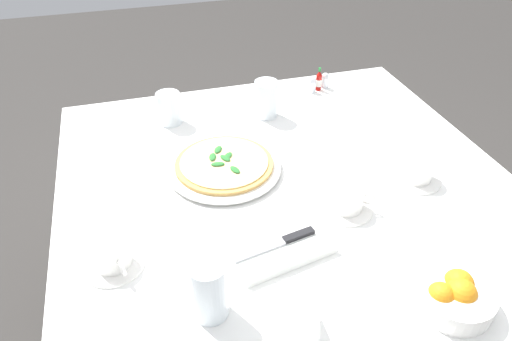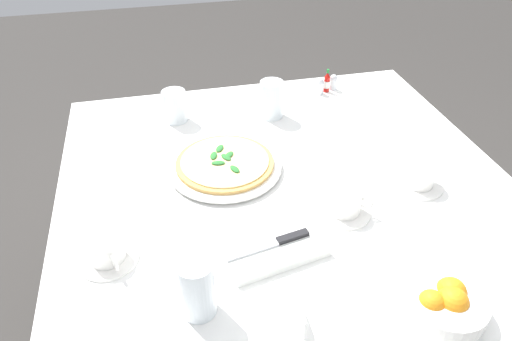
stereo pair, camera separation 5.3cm
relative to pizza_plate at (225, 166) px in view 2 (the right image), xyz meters
The scene contains 16 objects.
dining_table 0.22m from the pizza_plate, 146.88° to the left, with size 1.17×1.17×0.73m.
pizza_plate is the anchor object (origin of this frame).
pizza 0.01m from the pizza_plate, 74.43° to the right, with size 0.26×0.26×0.02m.
coffee_cup_near_right 0.40m from the pizza_plate, 41.42° to the left, with size 0.13×0.13×0.06m.
coffee_cup_far_right 0.34m from the pizza_plate, 136.51° to the left, with size 0.13×0.13×0.06m.
coffee_cup_far_left 0.51m from the pizza_plate, 159.35° to the left, with size 0.13×0.13×0.07m.
water_glass_right_edge 0.32m from the pizza_plate, 70.60° to the right, with size 0.07×0.07×0.10m.
water_glass_center_back 0.46m from the pizza_plate, 73.75° to the left, with size 0.07×0.07×0.13m.
water_glass_back_corner 0.32m from the pizza_plate, 127.50° to the right, with size 0.07×0.07×0.12m.
napkin_folded 0.32m from the pizza_plate, 98.82° to the left, with size 0.24×0.17×0.02m.
dinner_knife 0.32m from the pizza_plate, 98.32° to the left, with size 0.20×0.05×0.01m.
citrus_bowl 0.64m from the pizza_plate, 120.71° to the left, with size 0.15×0.15×0.07m.
hot_sauce_bottle 0.57m from the pizza_plate, 138.46° to the right, with size 0.02×0.02×0.08m.
salt_shaker 0.54m from the pizza_plate, 137.29° to the right, with size 0.03×0.03×0.06m.
pepper_shaker 0.60m from the pizza_plate, 139.53° to the right, with size 0.03×0.03×0.06m.
menu_card 0.51m from the pizza_plate, 95.26° to the left, with size 0.01×0.09×0.06m.
Camera 2 is at (0.30, 0.92, 1.49)m, focal length 32.97 mm.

